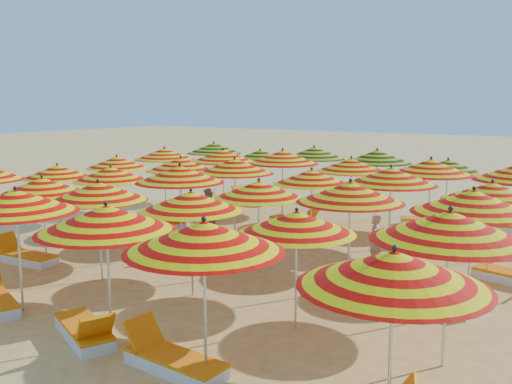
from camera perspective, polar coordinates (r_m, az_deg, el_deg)
ground at (r=15.69m, az=-1.01°, el=-6.02°), size 120.00×120.00×0.00m
umbrella_2 at (r=11.81m, az=-22.88°, el=-0.87°), size 2.91×2.91×2.48m
umbrella_3 at (r=9.68m, az=-14.74°, el=-2.60°), size 2.97×2.97×2.47m
umbrella_4 at (r=8.15m, az=-5.22°, el=-4.47°), size 2.38×2.38×2.47m
umbrella_5 at (r=6.89m, az=13.61°, el=-7.51°), size 2.49×2.49×2.43m
umbrella_7 at (r=15.04m, az=-20.60°, el=0.57°), size 2.28×2.28×2.29m
umbrella_8 at (r=13.32m, az=-15.49°, el=0.07°), size 2.35×2.35×2.36m
umbrella_9 at (r=11.86m, az=-6.52°, el=-0.94°), size 2.18×2.18×2.31m
umbrella_10 at (r=10.06m, az=4.08°, el=-3.06°), size 2.49×2.49×2.24m
umbrella_11 at (r=9.01m, az=18.81°, el=-3.24°), size 2.58×2.58×2.54m
umbrella_12 at (r=18.43m, az=-19.25°, el=1.94°), size 2.20×2.20×2.23m
umbrella_13 at (r=16.81m, az=-14.32°, el=1.77°), size 2.61×2.61×2.31m
umbrella_14 at (r=15.03m, az=-7.62°, el=1.78°), size 2.92×2.92×2.50m
umbrella_15 at (r=13.37m, az=0.28°, el=0.24°), size 2.36×2.36×2.30m
umbrella_16 at (r=12.27m, az=9.41°, el=-0.03°), size 3.02×3.02×2.46m
umbrella_17 at (r=11.56m, az=20.91°, el=-0.92°), size 2.91×2.91×2.49m
umbrella_18 at (r=20.24m, az=-13.74°, el=2.90°), size 2.16×2.16×2.28m
umbrella_19 at (r=18.54m, az=-7.55°, el=2.76°), size 2.90×2.90×2.36m
umbrella_20 at (r=16.90m, az=-2.15°, el=2.61°), size 2.95×2.95×2.48m
umbrella_21 at (r=15.79m, az=5.58°, el=1.51°), size 2.45×2.45×2.29m
umbrella_22 at (r=14.92m, az=13.36°, el=1.56°), size 2.90×2.90×2.50m
umbrella_23 at (r=13.90m, az=22.53°, el=0.05°), size 2.25×2.25×2.35m
umbrella_24 at (r=21.91m, az=-9.15°, el=3.79°), size 2.30×2.30×2.40m
umbrella_25 at (r=20.37m, az=-3.31°, el=3.64°), size 3.05×3.05×2.46m
umbrella_26 at (r=19.00m, az=2.68°, el=3.51°), size 3.12×3.12×2.56m
umbrella_27 at (r=18.11m, az=9.50°, el=2.68°), size 2.76×2.76×2.40m
umbrella_28 at (r=17.01m, az=17.08°, el=2.41°), size 2.62×2.62×2.53m
umbrella_30 at (r=23.96m, az=-4.22°, el=4.40°), size 3.00×3.00×2.44m
umbrella_31 at (r=22.30m, az=0.42°, el=3.71°), size 2.60×2.60×2.28m
umbrella_32 at (r=21.51m, az=5.83°, el=3.91°), size 2.67×2.67×2.47m
umbrella_33 at (r=20.06m, az=12.00°, el=3.48°), size 2.39×2.39×2.50m
umbrella_34 at (r=19.37m, az=18.64°, el=2.49°), size 2.79×2.79×2.30m
lounger_3 at (r=10.54m, az=-16.76°, el=-13.20°), size 1.82×1.23×0.69m
lounger_4 at (r=9.16m, az=-8.26°, el=-16.40°), size 1.77×0.69×0.69m
lounger_6 at (r=15.77m, az=-22.06°, el=-6.04°), size 1.77×0.72×0.69m
lounger_7 at (r=17.63m, az=-14.74°, el=-4.13°), size 1.83×1.13×0.69m
lounger_8 at (r=15.58m, az=-9.43°, el=-5.68°), size 1.75×0.62×0.69m
lounger_9 at (r=12.27m, az=17.71°, el=-10.04°), size 1.82×1.20×0.69m
lounger_10 at (r=19.03m, az=-8.98°, el=-2.98°), size 1.83×1.09×0.69m
lounger_12 at (r=20.84m, az=-4.95°, el=-1.85°), size 1.82×0.96×0.69m
lounger_13 at (r=18.88m, az=3.94°, el=-2.98°), size 1.80×0.86×0.69m
lounger_14 at (r=17.03m, az=18.18°, el=-4.74°), size 1.83×1.06×0.69m
lounger_15 at (r=16.88m, az=22.74°, el=-5.12°), size 1.79×0.77×0.69m
lounger_16 at (r=23.03m, az=-0.57°, el=-0.78°), size 1.80×0.84×0.69m
lounger_17 at (r=19.73m, az=16.89°, el=-2.83°), size 1.82×1.19×0.69m
beachgoer_a at (r=14.56m, az=11.74°, el=-4.79°), size 0.42×0.53×1.29m
beachgoer_b at (r=17.85m, az=-4.82°, el=-1.88°), size 0.76×0.84×1.41m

